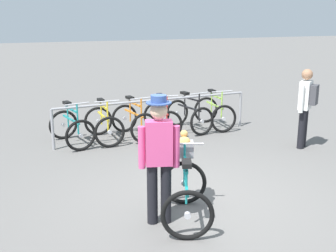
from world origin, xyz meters
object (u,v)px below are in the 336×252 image
racked_bike_red (162,118)px  person_with_featured_bike (159,155)px  pedestrian_with_backpack (306,103)px  racked_bike_orange (134,121)px  racked_bike_black (189,115)px  racked_bike_yellow (104,125)px  racked_bike_lime (214,113)px  featured_bicycle (185,183)px  racked_bike_teal (72,128)px

racked_bike_red → person_with_featured_bike: (-1.60, -4.03, 0.58)m
racked_bike_red → pedestrian_with_backpack: pedestrian_with_backpack is taller
racked_bike_orange → racked_bike_black: same height
racked_bike_yellow → person_with_featured_bike: bearing=-93.0°
racked_bike_lime → person_with_featured_bike: person_with_featured_bike is taller
racked_bike_orange → racked_bike_black: size_ratio=0.96×
racked_bike_orange → racked_bike_lime: bearing=2.7°
featured_bicycle → racked_bike_red: bearing=73.1°
racked_bike_orange → racked_bike_lime: (2.10, 0.10, -0.00)m
racked_bike_teal → racked_bike_lime: size_ratio=1.06×
featured_bicycle → person_with_featured_bike: size_ratio=0.73×
racked_bike_teal → featured_bicycle: (0.88, -3.90, 0.12)m
racked_bike_lime → racked_bike_black: bearing=-177.3°
featured_bicycle → pedestrian_with_backpack: bearing=28.4°
racked_bike_black → racked_bike_orange: bearing=-177.3°
racked_bike_yellow → featured_bicycle: 3.94m
racked_bike_red → racked_bike_teal: bearing=-177.3°
racked_bike_yellow → racked_bike_black: same height
racked_bike_red → person_with_featured_bike: 4.38m
racked_bike_red → racked_bike_black: same height
racked_bike_red → featured_bicycle: (-1.21, -4.00, 0.12)m
person_with_featured_bike → pedestrian_with_backpack: person_with_featured_bike is taller
person_with_featured_bike → pedestrian_with_backpack: 4.40m
racked_bike_black → pedestrian_with_backpack: pedestrian_with_backpack is taller
person_with_featured_bike → racked_bike_red: bearing=68.3°
racked_bike_black → featured_bicycle: 4.46m
racked_bike_teal → featured_bicycle: bearing=-77.2°
racked_bike_lime → person_with_featured_bike: (-3.00, -4.10, 0.58)m
person_with_featured_bike → racked_bike_teal: bearing=97.2°
racked_bike_black → featured_bicycle: size_ratio=0.97×
person_with_featured_bike → pedestrian_with_backpack: bearing=26.4°
racked_bike_yellow → featured_bicycle: size_ratio=0.89×
person_with_featured_bike → racked_bike_orange: bearing=77.3°
racked_bike_teal → pedestrian_with_backpack: (4.44, -1.98, 0.57)m
racked_bike_yellow → pedestrian_with_backpack: pedestrian_with_backpack is taller
racked_bike_lime → person_with_featured_bike: 5.11m
racked_bike_teal → racked_bike_red: 2.10m
racked_bike_teal → featured_bicycle: size_ratio=0.97×
racked_bike_orange → featured_bicycle: 4.00m
racked_bike_yellow → racked_bike_orange: 0.70m
racked_bike_orange → racked_bike_red: bearing=2.7°
person_with_featured_bike → racked_bike_lime: bearing=53.8°
racked_bike_teal → racked_bike_lime: (3.50, 0.16, 0.00)m
racked_bike_yellow → racked_bike_orange: (0.70, 0.03, 0.00)m
racked_bike_lime → pedestrian_with_backpack: pedestrian_with_backpack is taller
racked_bike_yellow → pedestrian_with_backpack: (3.74, -2.01, 0.57)m
racked_bike_teal → pedestrian_with_backpack: 4.89m
racked_bike_teal → person_with_featured_bike: (0.49, -3.93, 0.58)m
racked_bike_black → racked_bike_red: bearing=-177.3°
racked_bike_lime → racked_bike_red: bearing=-177.3°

